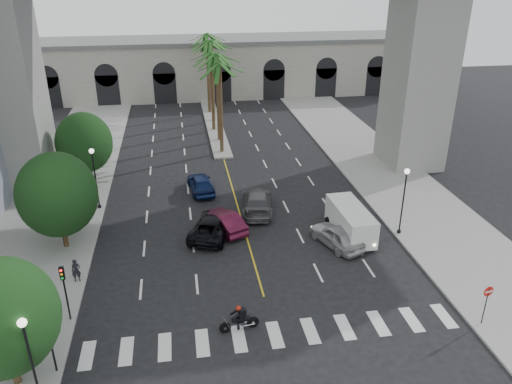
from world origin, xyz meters
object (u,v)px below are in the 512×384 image
object	(u,v)px
lamp_post_left_near	(31,359)
car_d	(257,201)
car_a	(337,236)
pedestrian_b	(46,302)
pedestrian_a	(76,271)
lamp_post_left_far	(95,174)
do_not_enter_sign	(487,297)
car_b	(224,221)
cargo_van	(351,221)
motorcycle_rider	(240,319)
lamp_post_right	(404,196)
traffic_signal_near	(49,333)
car_e	(201,183)
car_c	(213,225)
traffic_signal_far	(64,285)

from	to	relation	value
lamp_post_left_near	car_d	bearing A→B (deg)	55.32
car_a	pedestrian_b	world-z (taller)	pedestrian_b
car_d	pedestrian_a	size ratio (longest dim) A/B	3.78
lamp_post_left_far	car_a	size ratio (longest dim) A/B	1.15
pedestrian_a	do_not_enter_sign	distance (m)	24.50
lamp_post_left_far	lamp_post_left_near	bearing A→B (deg)	-90.00
lamp_post_left_near	pedestrian_a	distance (m)	10.61
car_b	cargo_van	world-z (taller)	cargo_van
lamp_post_left_far	motorcycle_rider	world-z (taller)	lamp_post_left_far
lamp_post_right	motorcycle_rider	xyz separation A→B (m)	(-13.23, -8.77, -2.48)
car_a	traffic_signal_near	bearing A→B (deg)	7.64
car_e	car_c	bearing A→B (deg)	85.95
car_c	do_not_enter_sign	size ratio (longest dim) A/B	2.17
traffic_signal_near	car_b	distance (m)	16.62
lamp_post_left_near	car_c	bearing A→B (deg)	59.47
lamp_post_left_far	car_e	xyz separation A→B (m)	(8.55, 2.17, -2.40)
lamp_post_left_far	pedestrian_b	world-z (taller)	lamp_post_left_far
car_d	car_b	bearing A→B (deg)	52.04
pedestrian_a	pedestrian_b	distance (m)	3.50
traffic_signal_near	motorcycle_rider	xyz separation A→B (m)	(9.47, 1.73, -1.77)
do_not_enter_sign	car_c	bearing A→B (deg)	127.70
car_c	car_e	bearing A→B (deg)	-65.87
lamp_post_right	car_d	world-z (taller)	lamp_post_right
pedestrian_a	cargo_van	bearing A→B (deg)	-2.04
lamp_post_left_near	lamp_post_right	bearing A→B (deg)	29.69
car_c	lamp_post_left_far	bearing A→B (deg)	-11.68
traffic_signal_far	car_c	world-z (taller)	traffic_signal_far
lamp_post_left_near	car_a	bearing A→B (deg)	34.67
traffic_signal_far	cargo_van	world-z (taller)	traffic_signal_far
traffic_signal_near	car_b	xyz separation A→B (m)	(9.80, 13.31, -1.74)
lamp_post_left_near	do_not_enter_sign	size ratio (longest dim) A/B	2.06
lamp_post_left_near	do_not_enter_sign	world-z (taller)	lamp_post_left_near
car_c	car_d	size ratio (longest dim) A/B	0.96
motorcycle_rider	car_e	size ratio (longest dim) A/B	0.47
lamp_post_right	traffic_signal_far	distance (m)	23.62
lamp_post_left_near	cargo_van	bearing A→B (deg)	34.95
traffic_signal_near	cargo_van	xyz separation A→B (m)	(18.92, 10.79, -1.20)
lamp_post_left_near	car_b	size ratio (longest dim) A/B	1.14
lamp_post_left_far	car_a	world-z (taller)	lamp_post_left_far
motorcycle_rider	lamp_post_left_near	bearing A→B (deg)	-164.24
pedestrian_a	car_b	bearing A→B (deg)	17.82
traffic_signal_far	motorcycle_rider	world-z (taller)	traffic_signal_far
car_c	do_not_enter_sign	xyz separation A→B (m)	(14.10, -12.77, 1.11)
car_d	pedestrian_a	distance (m)	15.42
traffic_signal_near	motorcycle_rider	distance (m)	9.79
car_e	pedestrian_a	bearing A→B (deg)	48.90
pedestrian_b	car_b	bearing A→B (deg)	59.73
traffic_signal_far	car_e	distance (m)	18.77
lamp_post_left_far	car_e	world-z (taller)	lamp_post_left_far
car_e	car_b	bearing A→B (deg)	93.29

